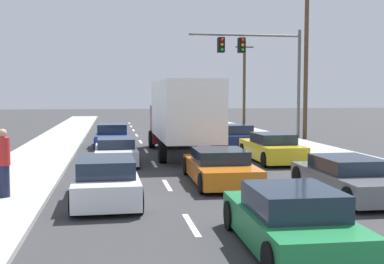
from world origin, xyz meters
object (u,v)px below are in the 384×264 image
(car_blue, at_px, (112,136))
(car_yellow, at_px, (272,148))
(box_truck, at_px, (182,113))
(car_navy, at_px, (235,136))
(car_green, at_px, (290,221))
(utility_pole_far, at_px, (244,81))
(traffic_signal_mast, at_px, (255,56))
(utility_pole_mid, at_px, (306,57))
(pedestrian_near_corner, at_px, (3,163))
(car_white, at_px, (106,181))
(car_gray, at_px, (348,178))
(car_silver, at_px, (116,152))
(car_orange, at_px, (220,167))

(car_blue, distance_m, car_yellow, 10.06)
(box_truck, relative_size, car_yellow, 1.99)
(car_navy, bearing_deg, box_truck, -130.63)
(car_green, xyz_separation_m, utility_pole_far, (9.64, 39.01, 3.66))
(car_green, xyz_separation_m, traffic_signal_mast, (5.89, 22.47, 4.84))
(car_blue, distance_m, utility_pole_mid, 13.88)
(utility_pole_far, bearing_deg, traffic_signal_mast, -102.78)
(utility_pole_mid, height_order, utility_pole_far, utility_pole_mid)
(car_green, bearing_deg, traffic_signal_mast, 75.32)
(traffic_signal_mast, height_order, pedestrian_near_corner, traffic_signal_mast)
(car_white, height_order, box_truck, box_truck)
(car_green, distance_m, car_gray, 5.74)
(car_silver, relative_size, car_navy, 0.97)
(car_yellow, relative_size, traffic_signal_mast, 0.63)
(pedestrian_near_corner, bearing_deg, car_gray, -4.50)
(car_white, bearing_deg, utility_pole_mid, 53.83)
(car_white, height_order, car_green, car_white)
(car_navy, relative_size, car_yellow, 0.91)
(car_orange, relative_size, utility_pole_far, 0.57)
(utility_pole_far, distance_m, pedestrian_near_corner, 37.38)
(box_truck, height_order, car_gray, box_truck)
(car_navy, distance_m, utility_pole_far, 21.24)
(pedestrian_near_corner, bearing_deg, car_navy, 53.79)
(car_silver, bearing_deg, car_orange, -56.32)
(car_yellow, relative_size, pedestrian_near_corner, 2.47)
(utility_pole_far, bearing_deg, box_truck, -111.64)
(utility_pole_mid, bearing_deg, traffic_signal_mast, -179.61)
(car_white, bearing_deg, box_truck, 70.30)
(car_orange, distance_m, utility_pole_mid, 18.38)
(car_navy, xyz_separation_m, utility_pole_mid, (5.70, 3.53, 4.83))
(car_navy, relative_size, pedestrian_near_corner, 2.25)
(car_orange, bearing_deg, car_navy, 73.59)
(car_white, distance_m, car_yellow, 10.18)
(car_navy, xyz_separation_m, pedestrian_near_corner, (-9.97, -13.61, 0.54))
(car_green, bearing_deg, car_navy, 79.08)
(car_blue, height_order, car_green, car_blue)
(car_orange, relative_size, car_green, 1.12)
(car_green, xyz_separation_m, car_navy, (3.66, 18.96, -0.02))
(car_blue, bearing_deg, car_navy, -3.80)
(car_silver, height_order, traffic_signal_mast, traffic_signal_mast)
(car_white, xyz_separation_m, car_green, (3.51, -4.89, -0.01))
(pedestrian_near_corner, bearing_deg, car_white, -9.20)
(car_blue, bearing_deg, car_gray, -65.47)
(car_green, bearing_deg, pedestrian_near_corner, 139.72)
(car_blue, bearing_deg, utility_pole_mid, 13.64)
(utility_pole_far, bearing_deg, pedestrian_near_corner, -115.36)
(car_yellow, bearing_deg, car_orange, -125.12)
(car_silver, distance_m, car_gray, 10.27)
(car_navy, height_order, traffic_signal_mast, traffic_signal_mast)
(car_silver, height_order, car_gray, car_gray)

